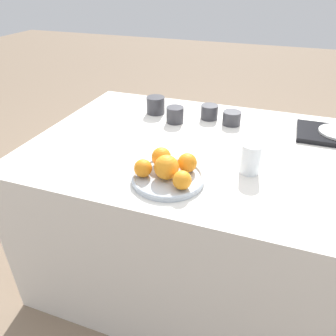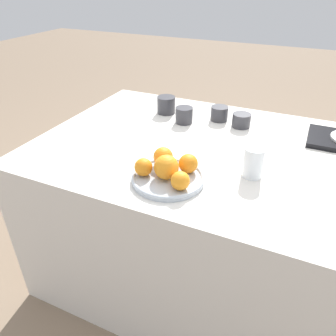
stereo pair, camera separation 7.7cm
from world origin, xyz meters
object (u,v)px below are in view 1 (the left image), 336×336
at_px(orange_4, 187,163).
at_px(cup_1, 156,105).
at_px(orange_3, 182,180).
at_px(fruit_platter, 168,178).
at_px(orange_0, 166,167).
at_px(cup_0, 175,115).
at_px(cup_2, 232,118).
at_px(orange_1, 161,157).
at_px(cup_3, 209,112).
at_px(water_glass, 251,159).
at_px(orange_2, 143,168).

height_order(orange_4, cup_1, same).
bearing_deg(orange_4, orange_3, -82.25).
relative_size(fruit_platter, orange_3, 4.04).
height_order(orange_0, orange_4, orange_0).
height_order(orange_0, cup_0, orange_0).
distance_m(cup_0, cup_2, 0.26).
distance_m(fruit_platter, orange_1, 0.09).
bearing_deg(cup_3, orange_4, -85.04).
height_order(fruit_platter, cup_0, cup_0).
xyz_separation_m(orange_4, cup_0, (-0.18, 0.41, -0.01)).
height_order(orange_4, cup_2, orange_4).
xyz_separation_m(orange_0, cup_3, (0.01, 0.57, -0.02)).
xyz_separation_m(cup_0, cup_3, (0.14, 0.09, -0.00)).
relative_size(orange_1, cup_1, 0.78).
height_order(orange_1, cup_2, orange_1).
distance_m(cup_1, cup_2, 0.37).
bearing_deg(cup_0, water_glass, -40.53).
xyz_separation_m(orange_2, orange_4, (0.13, 0.08, 0.00)).
bearing_deg(cup_3, orange_0, -90.76).
height_order(orange_0, orange_3, orange_0).
relative_size(orange_2, cup_2, 0.75).
relative_size(fruit_platter, cup_1, 2.79).
bearing_deg(orange_2, orange_3, -9.90).
height_order(orange_3, cup_3, orange_3).
bearing_deg(fruit_platter, orange_3, -36.31).
distance_m(orange_0, orange_2, 0.08).
bearing_deg(orange_0, orange_3, -31.33).
bearing_deg(cup_3, orange_2, -98.18).
relative_size(orange_0, orange_4, 1.25).
height_order(fruit_platter, orange_4, orange_4).
bearing_deg(orange_1, cup_3, 84.21).
xyz_separation_m(water_glass, cup_1, (-0.50, 0.40, -0.01)).
bearing_deg(orange_1, water_glass, 16.04).
height_order(cup_0, cup_3, cup_0).
xyz_separation_m(orange_2, water_glass, (0.33, 0.17, 0.01)).
bearing_deg(water_glass, orange_2, -152.83).
bearing_deg(orange_2, cup_0, 96.21).
relative_size(orange_3, cup_1, 0.69).
xyz_separation_m(cup_0, cup_1, (-0.12, 0.07, 0.00)).
relative_size(orange_0, water_glass, 0.77).
relative_size(orange_2, cup_1, 0.69).
height_order(orange_3, cup_0, orange_3).
bearing_deg(orange_2, orange_1, 68.22).
xyz_separation_m(orange_1, water_glass, (0.29, 0.08, 0.00)).
distance_m(orange_0, cup_2, 0.55).
distance_m(water_glass, cup_1, 0.64).
relative_size(orange_0, cup_2, 1.01).
distance_m(cup_2, cup_3, 0.11).
bearing_deg(cup_0, cup_3, 34.38).
distance_m(orange_1, orange_2, 0.09).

